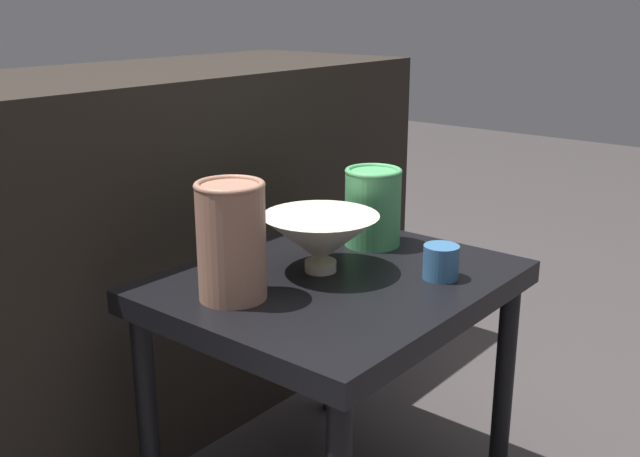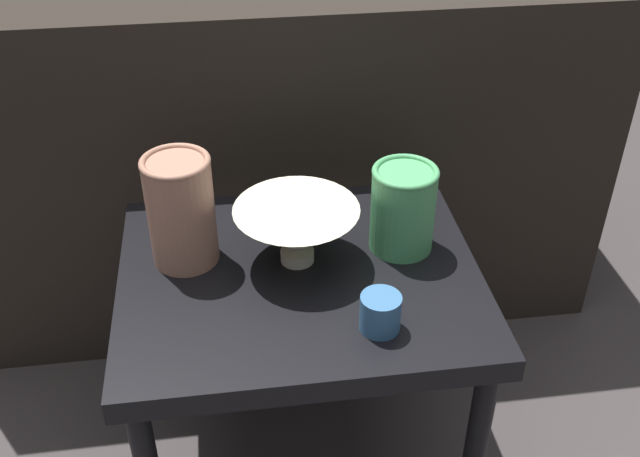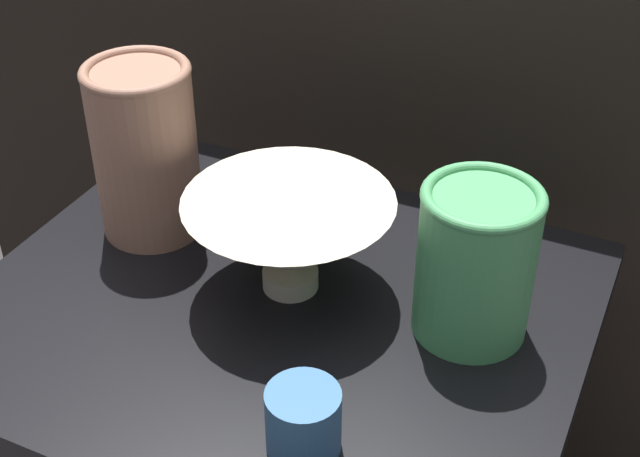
{
  "view_description": "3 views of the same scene",
  "coord_description": "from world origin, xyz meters",
  "px_view_note": "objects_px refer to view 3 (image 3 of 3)",
  "views": [
    {
      "loc": [
        -0.95,
        -0.74,
        0.9
      ],
      "look_at": [
        -0.03,
        0.01,
        0.54
      ],
      "focal_mm": 42.0,
      "sensor_mm": 36.0,
      "label": 1
    },
    {
      "loc": [
        -0.1,
        -0.94,
        1.2
      ],
      "look_at": [
        0.04,
        0.02,
        0.52
      ],
      "focal_mm": 42.0,
      "sensor_mm": 36.0,
      "label": 2
    },
    {
      "loc": [
        0.32,
        -0.58,
        1.01
      ],
      "look_at": [
        0.03,
        0.03,
        0.53
      ],
      "focal_mm": 50.0,
      "sensor_mm": 36.0,
      "label": 3
    }
  ],
  "objects_px": {
    "bowl": "(288,237)",
    "cup": "(303,421)",
    "vase_textured_left": "(145,148)",
    "vase_colorful_right": "(476,260)"
  },
  "relations": [
    {
      "from": "vase_textured_left",
      "to": "vase_colorful_right",
      "type": "height_order",
      "value": "vase_textured_left"
    },
    {
      "from": "vase_textured_left",
      "to": "cup",
      "type": "distance_m",
      "value": 0.36
    },
    {
      "from": "cup",
      "to": "vase_textured_left",
      "type": "bearing_deg",
      "value": 143.26
    },
    {
      "from": "bowl",
      "to": "cup",
      "type": "xyz_separation_m",
      "value": [
        0.1,
        -0.18,
        -0.03
      ]
    },
    {
      "from": "bowl",
      "to": "vase_textured_left",
      "type": "bearing_deg",
      "value": 170.12
    },
    {
      "from": "bowl",
      "to": "cup",
      "type": "bearing_deg",
      "value": -60.24
    },
    {
      "from": "bowl",
      "to": "cup",
      "type": "height_order",
      "value": "bowl"
    },
    {
      "from": "vase_colorful_right",
      "to": "cup",
      "type": "xyz_separation_m",
      "value": [
        -0.08,
        -0.2,
        -0.05
      ]
    },
    {
      "from": "vase_textured_left",
      "to": "bowl",
      "type": "bearing_deg",
      "value": -9.88
    },
    {
      "from": "bowl",
      "to": "vase_colorful_right",
      "type": "height_order",
      "value": "vase_colorful_right"
    }
  ]
}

